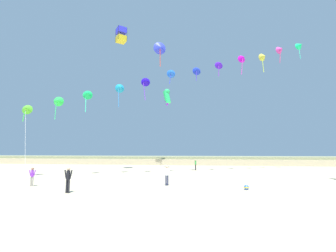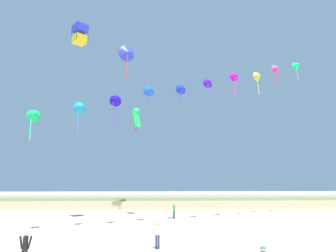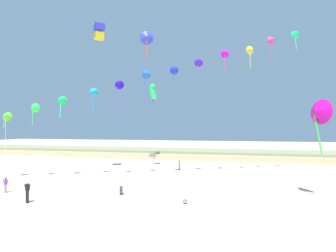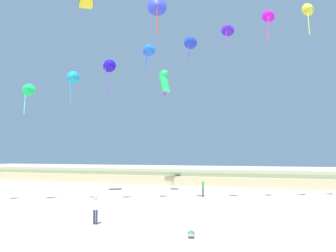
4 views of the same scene
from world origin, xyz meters
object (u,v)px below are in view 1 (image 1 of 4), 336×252
(large_kite_mid_trail, at_px, (160,48))
(large_kite_outer_drift, at_px, (121,35))
(large_kite_low_lead, at_px, (167,97))
(person_near_left, at_px, (32,175))
(person_near_right, at_px, (196,164))
(person_far_left, at_px, (167,174))
(person_mid_center, at_px, (68,178))
(beach_ball, at_px, (246,187))

(large_kite_mid_trail, bearing_deg, large_kite_outer_drift, -120.57)
(large_kite_low_lead, height_order, large_kite_mid_trail, large_kite_mid_trail)
(large_kite_mid_trail, bearing_deg, person_near_left, -109.21)
(person_near_left, distance_m, person_near_right, 21.55)
(person_far_left, bearing_deg, person_mid_center, -145.51)
(person_far_left, height_order, large_kite_mid_trail, large_kite_mid_trail)
(person_near_right, distance_m, person_far_left, 15.45)
(person_near_left, bearing_deg, large_kite_mid_trail, 70.79)
(person_near_left, relative_size, person_near_right, 0.93)
(person_near_right, xyz_separation_m, large_kite_mid_trail, (-5.92, 2.72, 19.86))
(person_near_right, xyz_separation_m, large_kite_low_lead, (-4.51, 1.41, 10.73))
(beach_ball, bearing_deg, large_kite_mid_trail, 117.23)
(large_kite_outer_drift, xyz_separation_m, beach_ball, (14.31, -11.85, -19.26))
(large_kite_mid_trail, bearing_deg, person_near_right, -24.66)
(large_kite_low_lead, height_order, beach_ball, large_kite_low_lead)
(large_kite_outer_drift, bearing_deg, large_kite_low_lead, 46.59)
(person_near_left, relative_size, beach_ball, 4.16)
(person_near_left, bearing_deg, person_near_right, 53.28)
(person_near_left, xyz_separation_m, person_far_left, (10.78, 1.97, 0.07))
(person_mid_center, height_order, large_kite_low_lead, large_kite_low_lead)
(person_far_left, bearing_deg, large_kite_low_lead, 98.20)
(person_near_right, distance_m, person_mid_center, 21.27)
(person_near_left, xyz_separation_m, large_kite_low_lead, (8.37, 18.69, 10.80))
(person_near_right, xyz_separation_m, person_mid_center, (-8.32, -19.58, 0.08))
(person_near_right, bearing_deg, person_near_left, -126.72)
(person_near_right, bearing_deg, large_kite_mid_trail, 155.34)
(person_near_right, relative_size, large_kite_mid_trail, 0.36)
(person_near_right, xyz_separation_m, large_kite_outer_drift, (-10.31, -4.71, 18.51))
(large_kite_low_lead, xyz_separation_m, beach_ball, (8.52, -17.97, -11.49))
(large_kite_low_lead, distance_m, large_kite_mid_trail, 9.32)
(person_near_left, distance_m, person_far_left, 10.96)
(person_mid_center, bearing_deg, person_near_left, 153.26)
(large_kite_low_lead, bearing_deg, large_kite_mid_trail, 137.08)
(large_kite_mid_trail, distance_m, beach_ball, 29.91)
(person_mid_center, xyz_separation_m, beach_ball, (12.32, 3.02, -0.84))
(person_near_right, relative_size, large_kite_low_lead, 0.56)
(person_mid_center, relative_size, large_kite_mid_trail, 0.39)
(person_near_right, height_order, person_far_left, person_far_left)
(person_mid_center, relative_size, large_kite_outer_drift, 0.85)
(person_mid_center, height_order, person_far_left, person_mid_center)
(large_kite_mid_trail, xyz_separation_m, beach_ball, (9.92, -19.28, -20.61))
(person_mid_center, distance_m, large_kite_low_lead, 23.84)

